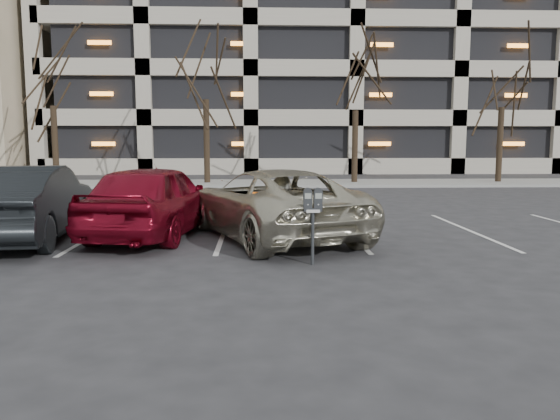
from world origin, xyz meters
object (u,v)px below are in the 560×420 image
object	(u,v)px
tree_d	(504,59)
car_dark	(28,203)
tree_a	(51,56)
tree_b	(205,46)
parking_meter	(313,207)
suv_silver	(272,204)
car_red	(154,200)
tree_c	(356,65)

from	to	relation	value
tree_d	car_dark	world-z (taller)	tree_d
tree_a	tree_b	world-z (taller)	tree_b
car_dark	tree_b	bearing A→B (deg)	-104.26
parking_meter	suv_silver	bearing A→B (deg)	102.99
suv_silver	car_red	bearing A→B (deg)	-27.43
car_dark	tree_c	bearing A→B (deg)	-127.77
tree_b	tree_d	xyz separation A→B (m)	(14.00, 0.00, -0.51)
car_red	car_dark	world-z (taller)	car_red
suv_silver	tree_a	bearing A→B (deg)	-77.45
tree_d	car_red	world-z (taller)	tree_d
parking_meter	tree_a	bearing A→B (deg)	121.16
tree_b	suv_silver	size ratio (longest dim) A/B	1.53
parking_meter	car_red	bearing A→B (deg)	137.65
car_red	tree_d	bearing A→B (deg)	-124.63
car_dark	car_red	bearing A→B (deg)	-175.33
suv_silver	car_red	size ratio (longest dim) A/B	1.25
tree_c	tree_b	bearing A→B (deg)	180.00
parking_meter	tree_d	bearing A→B (deg)	57.86
tree_d	suv_silver	bearing A→B (deg)	-128.09
tree_d	tree_b	bearing A→B (deg)	180.00
tree_c	parking_meter	world-z (taller)	tree_c
tree_a	parking_meter	distance (m)	20.49
suv_silver	tree_d	bearing A→B (deg)	-149.31
tree_c	tree_d	bearing A→B (deg)	0.00
tree_c	car_dark	size ratio (longest dim) A/B	1.65
tree_a	car_red	distance (m)	16.68
tree_d	car_dark	xyz separation A→B (m)	(-16.32, -14.61, -5.10)
tree_b	suv_silver	xyz separation A→B (m)	(2.67, -14.46, -5.66)
suv_silver	car_red	world-z (taller)	car_red
tree_d	tree_a	bearing A→B (deg)	180.00
tree_b	parking_meter	xyz separation A→B (m)	(3.26, -17.03, -5.43)
tree_b	tree_a	bearing A→B (deg)	180.00
tree_a	car_dark	distance (m)	16.17
parking_meter	suv_silver	size ratio (longest dim) A/B	0.22
suv_silver	car_dark	bearing A→B (deg)	-19.44
tree_a	suv_silver	xyz separation A→B (m)	(9.67, -14.46, -5.16)
tree_b	tree_d	distance (m)	14.01
tree_d	parking_meter	size ratio (longest dim) A/B	6.51
parking_meter	car_dark	size ratio (longest dim) A/B	0.27
car_dark	tree_d	bearing A→B (deg)	-143.40
tree_a	car_dark	xyz separation A→B (m)	(4.68, -14.61, -5.12)
parking_meter	car_red	xyz separation A→B (m)	(-3.12, 2.85, -0.17)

